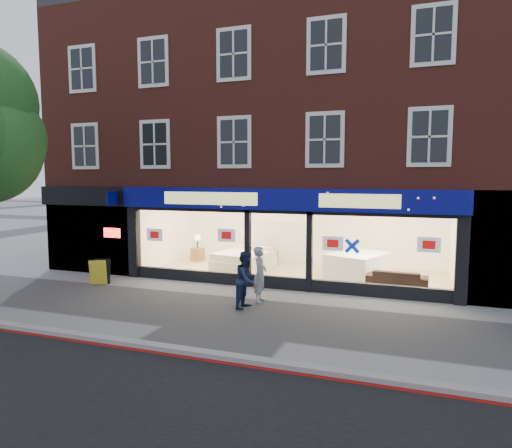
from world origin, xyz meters
The scene contains 12 objects.
ground centered at (0.00, 0.00, 0.00)m, with size 120.00×120.00×0.00m, color gray.
kerb_line centered at (0.00, -3.10, 0.01)m, with size 60.00×0.10×0.01m, color #8C0A07.
kerb_stone centered at (0.00, -2.90, 0.06)m, with size 60.00×0.25×0.12m, color gray.
showroom_floor centered at (0.00, 5.25, 0.05)m, with size 11.00×4.50×0.10m, color tan.
building centered at (-0.02, 6.93, 6.67)m, with size 19.00×8.26×10.30m.
display_bed centered at (-2.04, 5.46, 0.46)m, with size 2.31×2.62×1.31m.
bedside_table centered at (-4.49, 6.12, 0.38)m, with size 0.45×0.45×0.55m, color brown.
mattress_stack centered at (2.30, 5.43, 0.52)m, with size 2.33×2.58×0.84m.
sofa centered at (3.70, 4.17, 0.38)m, with size 1.92×0.75×0.56m, color black.
a_board centered at (-5.88, 1.56, 0.44)m, with size 0.57×0.37×0.87m, color yellow.
pedestrian_grey centered at (-0.04, 1.38, 0.82)m, with size 0.60×0.39×1.64m, color #9EA1A5.
pedestrian_blue centered at (-0.19, 0.65, 0.81)m, with size 0.78×0.61×1.61m, color #16203F.
Camera 1 is at (4.27, -11.04, 3.66)m, focal length 32.00 mm.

